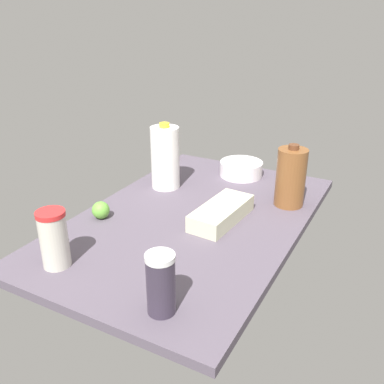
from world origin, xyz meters
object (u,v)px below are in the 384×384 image
milk_jug (165,158)px  tumbler_cup (54,239)px  lemon_far_back (287,179)px  chocolate_milk_jug (291,177)px  shaker_bottle (161,284)px  lime_loose (101,210)px  egg_carton (221,213)px  mixing_bowl (241,169)px

milk_jug → tumbler_cup: bearing=2.3°
tumbler_cup → lemon_far_back: size_ratio=2.93×
chocolate_milk_jug → tumbler_cup: bearing=-33.2°
chocolate_milk_jug → lemon_far_back: size_ratio=3.98×
lemon_far_back → shaker_bottle: bearing=-2.4°
lemon_far_back → lime_loose: 79.28cm
egg_carton → lime_loose: size_ratio=4.49×
mixing_bowl → shaker_bottle: (96.13, 18.22, 5.12)cm
tumbler_cup → lime_loose: bearing=-164.9°
milk_jug → shaker_bottle: bearing=30.8°
egg_carton → tumbler_cup: size_ratio=1.61×
tumbler_cup → lemon_far_back: (-91.31, 42.35, -5.91)cm
milk_jug → lime_loose: 37.69cm
chocolate_milk_jug → lemon_far_back: bearing=-161.4°
egg_carton → tumbler_cup: tumbler_cup is taller
tumbler_cup → lime_loose: size_ratio=2.79×
lime_loose → mixing_bowl: bearing=155.8°
shaker_bottle → tumbler_cup: tumbler_cup is taller
milk_jug → mixing_bowl: bearing=139.7°
mixing_bowl → chocolate_milk_jug: bearing=55.2°
milk_jug → chocolate_milk_jug: 51.55cm
tumbler_cup → lemon_far_back: tumbler_cup is taller
chocolate_milk_jug → tumbler_cup: chocolate_milk_jug is taller
chocolate_milk_jug → lime_loose: 71.68cm
egg_carton → lemon_far_back: (-42.11, 11.33, 0.03)cm
shaker_bottle → milk_jug: bearing=-149.2°
egg_carton → lemon_far_back: size_ratio=4.71×
shaker_bottle → tumbler_cup: 38.58cm
chocolate_milk_jug → egg_carton: bearing=-35.2°
lime_loose → chocolate_milk_jug: bearing=127.6°
chocolate_milk_jug → lemon_far_back: 20.38cm
mixing_bowl → shaker_bottle: shaker_bottle is taller
mixing_bowl → chocolate_milk_jug: 35.09cm
mixing_bowl → lemon_far_back: 22.18cm
lemon_far_back → mixing_bowl: bearing=-94.8°
egg_carton → milk_jug: bearing=-112.5°
egg_carton → lime_loose: (19.02, -39.14, 0.18)cm
egg_carton → mixing_bowl: size_ratio=1.50×
milk_jug → chocolate_milk_jug: (-7.52, 50.97, -1.74)cm
lemon_far_back → chocolate_milk_jug: bearing=18.6°
tumbler_cup → milk_jug: bearing=-177.7°
egg_carton → lime_loose: lime_loose is taller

